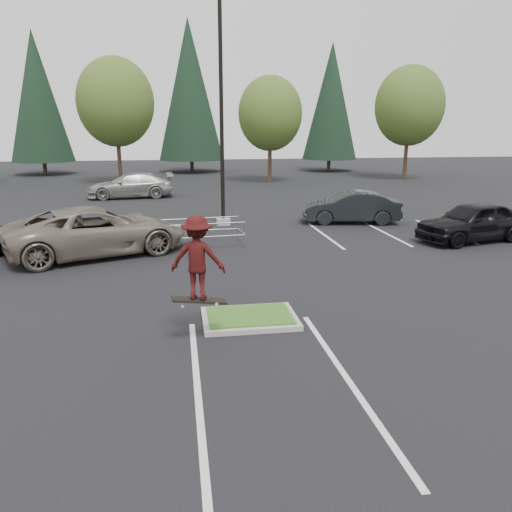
{
  "coord_description": "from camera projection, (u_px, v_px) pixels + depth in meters",
  "views": [
    {
      "loc": [
        -1.56,
        -10.85,
        4.43
      ],
      "look_at": [
        0.39,
        1.5,
        1.18
      ],
      "focal_mm": 35.0,
      "sensor_mm": 36.0,
      "label": 1
    }
  ],
  "objects": [
    {
      "name": "grass_median",
      "position": [
        250.0,
        318.0,
        11.7
      ],
      "size": [
        2.2,
        1.6,
        0.16
      ],
      "color": "gray",
      "rests_on": "ground"
    },
    {
      "name": "skateboarder",
      "position": [
        198.0,
        258.0,
        10.12
      ],
      "size": [
        1.25,
        0.9,
        1.89
      ],
      "rotation": [
        0.0,
        0.0,
        2.9
      ],
      "color": "black",
      "rests_on": "ground"
    },
    {
      "name": "car_r_black",
      "position": [
        474.0,
        222.0,
        19.73
      ],
      "size": [
        4.92,
        2.84,
        1.58
      ],
      "primitive_type": "imported",
      "rotation": [
        0.0,
        0.0,
        4.94
      ],
      "color": "black",
      "rests_on": "ground"
    },
    {
      "name": "conif_b",
      "position": [
        190.0,
        90.0,
        48.47
      ],
      "size": [
        6.38,
        6.38,
        14.5
      ],
      "color": "#38281C",
      "rests_on": "ground"
    },
    {
      "name": "conif_a",
      "position": [
        37.0,
        97.0,
        46.06
      ],
      "size": [
        5.72,
        5.72,
        13.0
      ],
      "color": "#38281C",
      "rests_on": "ground"
    },
    {
      "name": "car_r_charc",
      "position": [
        351.0,
        207.0,
        23.51
      ],
      "size": [
        4.72,
        2.34,
        1.49
      ],
      "primitive_type": "imported",
      "rotation": [
        0.0,
        0.0,
        4.54
      ],
      "color": "black",
      "rests_on": "ground"
    },
    {
      "name": "decid_c",
      "position": [
        270.0,
        116.0,
        39.83
      ],
      "size": [
        5.12,
        5.12,
        8.38
      ],
      "color": "#38281C",
      "rests_on": "ground"
    },
    {
      "name": "ground",
      "position": [
        250.0,
        321.0,
        11.72
      ],
      "size": [
        120.0,
        120.0,
        0.0
      ],
      "primitive_type": "plane",
      "color": "black",
      "rests_on": "ground"
    },
    {
      "name": "conif_c",
      "position": [
        331.0,
        102.0,
        49.88
      ],
      "size": [
        5.5,
        5.5,
        12.5
      ],
      "color": "#38281C",
      "rests_on": "ground"
    },
    {
      "name": "decid_b",
      "position": [
        116.0,
        105.0,
        38.48
      ],
      "size": [
        5.89,
        5.89,
        9.64
      ],
      "color": "#38281C",
      "rests_on": "ground"
    },
    {
      "name": "stall_lines",
      "position": [
        186.0,
        258.0,
        17.28
      ],
      "size": [
        22.62,
        17.6,
        0.01
      ],
      "color": "silver",
      "rests_on": "ground"
    },
    {
      "name": "car_far_silver",
      "position": [
        131.0,
        185.0,
        31.88
      ],
      "size": [
        5.56,
        2.7,
        1.56
      ],
      "primitive_type": "imported",
      "rotation": [
        0.0,
        0.0,
        4.81
      ],
      "color": "#9D9D98",
      "rests_on": "ground"
    },
    {
      "name": "car_l_tan",
      "position": [
        94.0,
        231.0,
        17.52
      ],
      "size": [
        6.77,
        4.91,
        1.71
      ],
      "primitive_type": "imported",
      "rotation": [
        0.0,
        0.0,
        1.95
      ],
      "color": "#786B5C",
      "rests_on": "ground"
    },
    {
      "name": "light_pole",
      "position": [
        222.0,
        124.0,
        22.12
      ],
      "size": [
        0.7,
        0.6,
        10.12
      ],
      "color": "gray",
      "rests_on": "ground"
    },
    {
      "name": "cart_corral",
      "position": [
        186.0,
        231.0,
        18.76
      ],
      "size": [
        3.69,
        1.63,
        1.01
      ],
      "rotation": [
        0.0,
        0.0,
        0.1
      ],
      "color": "gray",
      "rests_on": "ground"
    },
    {
      "name": "decid_d",
      "position": [
        409.0,
        108.0,
        41.95
      ],
      "size": [
        5.76,
        5.76,
        9.43
      ],
      "color": "#38281C",
      "rests_on": "ground"
    }
  ]
}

